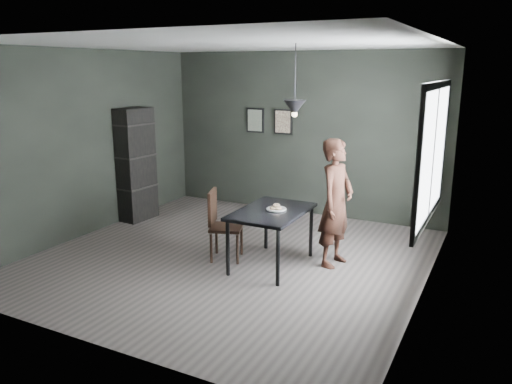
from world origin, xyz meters
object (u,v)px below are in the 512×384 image
at_px(white_plate, 276,210).
at_px(woman, 336,203).
at_px(shelf_unit, 136,165).
at_px(wood_chair, 220,220).
at_px(pendant_lamp, 295,107).
at_px(cafe_table, 272,216).

distance_m(white_plate, woman, 0.77).
bearing_deg(woman, shelf_unit, 92.42).
bearing_deg(wood_chair, shelf_unit, 136.87).
height_order(woman, wood_chair, woman).
bearing_deg(pendant_lamp, wood_chair, -168.70).
relative_size(white_plate, pendant_lamp, 0.27).
bearing_deg(wood_chair, white_plate, -10.52).
relative_size(cafe_table, woman, 0.72).
xyz_separation_m(white_plate, woman, (0.66, 0.39, 0.08)).
bearing_deg(cafe_table, woman, 30.48).
bearing_deg(shelf_unit, white_plate, -11.40).
bearing_deg(white_plate, shelf_unit, 164.64).
height_order(cafe_table, wood_chair, wood_chair).
distance_m(white_plate, pendant_lamp, 1.31).
relative_size(cafe_table, pendant_lamp, 1.39).
relative_size(cafe_table, wood_chair, 1.27).
height_order(wood_chair, pendant_lamp, pendant_lamp).
relative_size(cafe_table, white_plate, 5.22).
bearing_deg(pendant_lamp, shelf_unit, 166.69).
bearing_deg(white_plate, wood_chair, -170.56).
distance_m(white_plate, shelf_unit, 3.09).
distance_m(cafe_table, pendant_lamp, 1.41).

